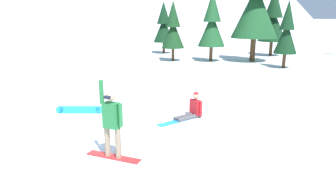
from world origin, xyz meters
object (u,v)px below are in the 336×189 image
pine_tree_slender (287,32)px  pine_tree_leaning (164,25)px  snowboarder_foreground (112,122)px  pine_tree_twin (256,2)px  snowboarder_midground (192,109)px  pine_tree_short (273,19)px  pine_tree_broad (212,23)px  pine_tree_tall (173,28)px  loose_snowboard_near_right (80,110)px

pine_tree_slender → pine_tree_leaning: pine_tree_leaning is taller
snowboarder_foreground → pine_tree_slender: 17.11m
pine_tree_twin → snowboarder_foreground: bearing=-103.2°
snowboarder_foreground → snowboarder_midground: bearing=66.8°
pine_tree_short → pine_tree_broad: bearing=-137.2°
pine_tree_tall → pine_tree_leaning: size_ratio=0.96×
pine_tree_slender → pine_tree_tall: size_ratio=0.97×
snowboarder_midground → pine_tree_tall: size_ratio=0.33×
pine_tree_short → snowboarder_midground: bearing=-103.7°
snowboarder_foreground → pine_tree_short: (6.23, 22.83, 2.29)m
snowboarder_foreground → loose_snowboard_near_right: size_ratio=1.15×
pine_tree_short → loose_snowboard_near_right: bearing=-114.3°
pine_tree_broad → pine_tree_tall: 3.07m
loose_snowboard_near_right → pine_tree_leaning: size_ratio=0.36×
snowboarder_foreground → pine_tree_slender: (6.38, 15.80, 1.56)m
snowboarder_foreground → pine_tree_tall: (-1.87, 17.69, 1.63)m
snowboarder_midground → pine_tree_broad: (-0.41, 14.52, 2.65)m
loose_snowboard_near_right → pine_tree_short: bearing=65.7°
pine_tree_short → pine_tree_leaning: bearing=-179.4°
snowboarder_midground → pine_tree_slender: size_ratio=0.34×
snowboarder_midground → pine_tree_slender: 13.29m
pine_tree_tall → snowboarder_foreground: bearing=-84.0°
snowboarder_midground → pine_tree_twin: size_ratio=0.19×
pine_tree_short → pine_tree_twin: bearing=-114.1°
snowboarder_foreground → snowboarder_midground: 3.98m
pine_tree_tall → pine_tree_leaning: pine_tree_leaning is taller
pine_tree_tall → pine_tree_leaning: 5.37m
pine_tree_tall → pine_tree_leaning: (-1.89, 5.03, 0.10)m
pine_tree_short → pine_tree_slender: 7.07m
pine_tree_short → pine_tree_slender: (0.15, -7.03, -0.73)m
pine_tree_slender → pine_tree_broad: size_ratio=0.85×
snowboarder_midground → pine_tree_broad: pine_tree_broad is taller
loose_snowboard_near_right → pine_tree_leaning: bearing=93.3°
pine_tree_twin → pine_tree_slender: 4.12m
pine_tree_slender → loose_snowboard_near_right: bearing=-125.7°
pine_tree_short → snowboarder_foreground: bearing=-105.3°
snowboarder_midground → pine_tree_broad: bearing=91.6°
snowboarder_foreground → loose_snowboard_near_right: snowboarder_foreground is taller
pine_tree_short → pine_tree_tall: (-8.09, -5.14, -0.66)m
pine_tree_slender → pine_tree_leaning: bearing=145.7°
loose_snowboard_near_right → pine_tree_broad: size_ratio=0.32×
pine_tree_broad → pine_tree_slender: bearing=-24.0°
snowboarder_midground → pine_tree_slender: pine_tree_slender is taller
pine_tree_tall → pine_tree_short: bearing=32.4°
pine_tree_slender → pine_tree_twin: bearing=124.0°
snowboarder_foreground → pine_tree_tall: bearing=96.0°
loose_snowboard_near_right → pine_tree_twin: size_ratio=0.21×
snowboarder_midground → pine_tree_slender: bearing=68.4°
loose_snowboard_near_right → pine_tree_leaning: 19.65m
pine_tree_tall → pine_tree_twin: bearing=9.5°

